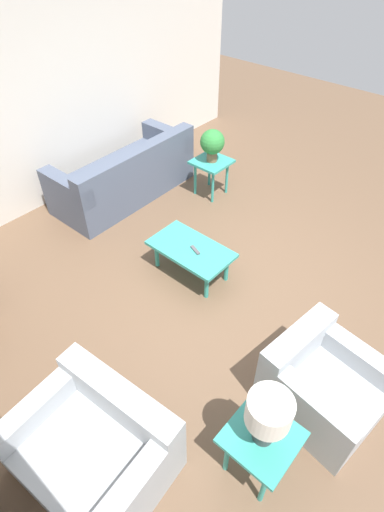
{
  "coord_description": "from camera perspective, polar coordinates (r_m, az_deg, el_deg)",
  "views": [
    {
      "loc": [
        -1.85,
        2.73,
        3.41
      ],
      "look_at": [
        0.22,
        0.37,
        0.55
      ],
      "focal_mm": 28.0,
      "sensor_mm": 36.0,
      "label": 1
    }
  ],
  "objects": [
    {
      "name": "potted_plant",
      "position": [
        5.79,
        2.93,
        15.83
      ],
      "size": [
        0.34,
        0.34,
        0.46
      ],
      "color": "brown",
      "rests_on": "side_table_plant"
    },
    {
      "name": "loveseat",
      "position": [
        3.45,
        -13.55,
        -25.01
      ],
      "size": [
        1.2,
        0.99,
        0.71
      ],
      "rotation": [
        0.0,
        0.0,
        3.23
      ],
      "color": "#A8ADB2",
      "rests_on": "ground_plane"
    },
    {
      "name": "side_table_lamp",
      "position": [
        3.24,
        9.81,
        -24.67
      ],
      "size": [
        0.5,
        0.5,
        0.55
      ],
      "color": "teal",
      "rests_on": "ground_plane"
    },
    {
      "name": "ground_plane",
      "position": [
        4.74,
        4.95,
        -3.78
      ],
      "size": [
        14.0,
        14.0,
        0.0
      ],
      "primitive_type": "plane",
      "color": "brown"
    },
    {
      "name": "side_table_plant",
      "position": [
        5.96,
        2.8,
        12.68
      ],
      "size": [
        0.5,
        0.5,
        0.55
      ],
      "color": "teal",
      "rests_on": "ground_plane"
    },
    {
      "name": "wall_right",
      "position": [
        5.98,
        -19.71,
        19.99
      ],
      "size": [
        0.12,
        7.2,
        2.7
      ],
      "color": "silver",
      "rests_on": "ground_plane"
    },
    {
      "name": "armchair",
      "position": [
        3.75,
        17.92,
        -17.08
      ],
      "size": [
        0.99,
        0.91,
        0.71
      ],
      "rotation": [
        0.0,
        0.0,
        -1.7
      ],
      "color": "#A8ADB2",
      "rests_on": "ground_plane"
    },
    {
      "name": "sofa",
      "position": [
        6.06,
        -9.41,
        11.13
      ],
      "size": [
        0.95,
        2.15,
        0.85
      ],
      "rotation": [
        0.0,
        0.0,
        1.59
      ],
      "color": "#4C566B",
      "rests_on": "ground_plane"
    },
    {
      "name": "coffee_table",
      "position": [
        4.61,
        -0.16,
        0.74
      ],
      "size": [
        0.97,
        0.55,
        0.39
      ],
      "color": "teal",
      "rests_on": "ground_plane"
    },
    {
      "name": "table_lamp",
      "position": [
        2.86,
        10.83,
        -21.4
      ],
      "size": [
        0.31,
        0.31,
        0.49
      ],
      "color": "#333333",
      "rests_on": "side_table_lamp"
    },
    {
      "name": "remote_control",
      "position": [
        4.53,
        0.46,
        0.86
      ],
      "size": [
        0.16,
        0.09,
        0.02
      ],
      "color": "#4C4C51",
      "rests_on": "coffee_table"
    }
  ]
}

